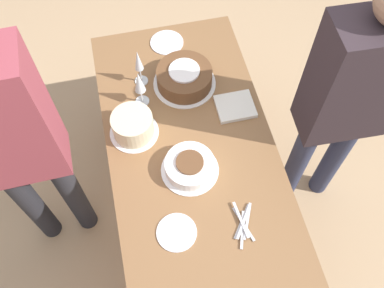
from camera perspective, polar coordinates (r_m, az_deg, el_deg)
ground_plane at (r=2.71m, az=0.00°, el=-8.55°), size 12.00×12.00×0.00m
dining_table at (r=2.13m, az=0.00°, el=-2.24°), size 1.63×0.79×0.76m
cake_center_white at (r=1.94m, az=-0.29°, el=-3.01°), size 0.27×0.27×0.08m
cake_front_chocolate at (r=2.20m, az=-1.02°, el=8.87°), size 0.32×0.32×0.11m
cake_back_decorated at (r=2.04m, az=-7.89°, el=2.42°), size 0.24×0.24×0.12m
wine_glass_near at (r=2.16m, az=-7.14°, el=10.71°), size 0.07×0.07×0.22m
wine_glass_far at (r=2.07m, az=-7.03°, el=8.04°), size 0.07×0.07×0.22m
dessert_plate_left at (r=1.86m, az=-2.06°, el=-11.70°), size 0.17×0.17×0.01m
dessert_plate_right at (r=2.43m, az=-3.38°, el=13.36°), size 0.18×0.18×0.01m
fork_pile at (r=1.88m, az=6.86°, el=-10.39°), size 0.21×0.12×0.02m
napkin_stack at (r=2.15m, az=5.77°, el=5.00°), size 0.16×0.19×0.02m
person_cutting at (r=2.04m, az=20.16°, el=5.68°), size 0.24×0.41×1.61m
person_watching at (r=1.90m, az=-23.15°, el=0.47°), size 0.23×0.41×1.69m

